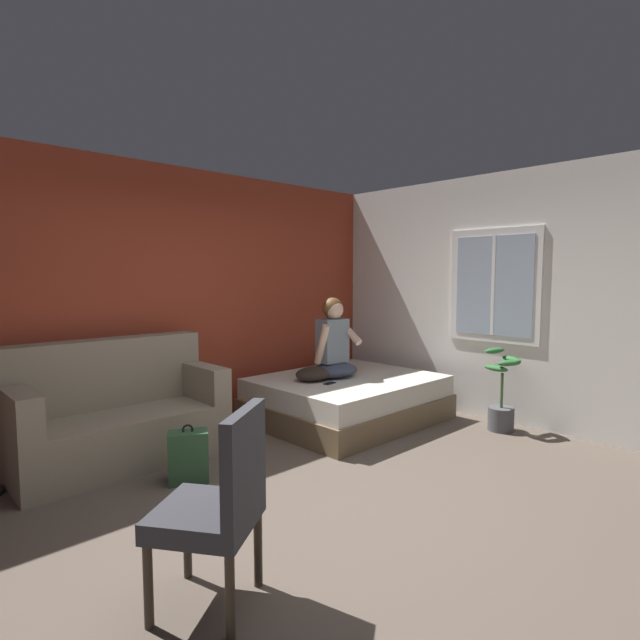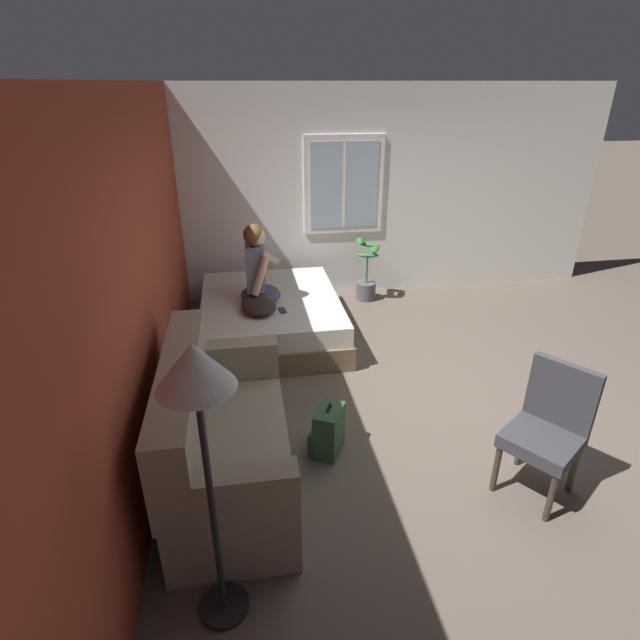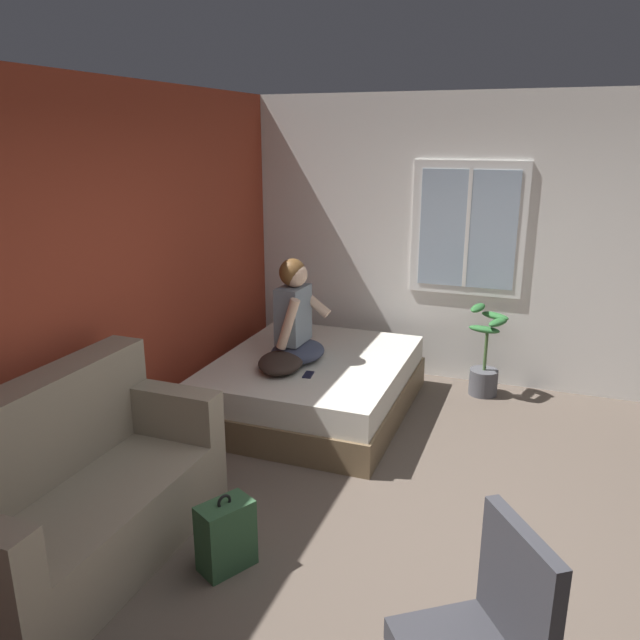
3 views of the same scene
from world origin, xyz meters
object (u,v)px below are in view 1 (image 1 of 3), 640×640
object	(u,v)px
cell_phone	(330,383)
potted_plant	(501,402)
side_chair	(219,501)
bed	(347,399)
backpack	(188,457)
couch	(117,416)
throw_pillow	(314,373)
person_seated	(334,345)

from	to	relation	value
cell_phone	potted_plant	bearing A→B (deg)	-143.05
potted_plant	side_chair	bearing A→B (deg)	-174.19
bed	backpack	distance (m)	2.12
bed	cell_phone	world-z (taller)	cell_phone
couch	throw_pillow	size ratio (longest dim) A/B	3.56
bed	person_seated	size ratio (longest dim) A/B	2.18
person_seated	throw_pillow	world-z (taller)	person_seated
couch	throw_pillow	bearing A→B (deg)	-11.27
throw_pillow	potted_plant	size ratio (longest dim) A/B	0.56
bed	side_chair	size ratio (longest dim) A/B	1.95
couch	backpack	bearing A→B (deg)	-75.25
bed	person_seated	world-z (taller)	person_seated
side_chair	person_seated	xyz separation A→B (m)	(2.64, 1.85, 0.30)
bed	person_seated	bearing A→B (deg)	125.43
backpack	potted_plant	size ratio (longest dim) A/B	0.54
side_chair	person_seated	distance (m)	3.24
bed	potted_plant	world-z (taller)	potted_plant
side_chair	cell_phone	bearing A→B (deg)	34.56
bed	cell_phone	size ratio (longest dim) A/B	13.27
side_chair	throw_pillow	bearing A→B (deg)	38.26
person_seated	cell_phone	size ratio (longest dim) A/B	6.08
bed	backpack	size ratio (longest dim) A/B	4.17
couch	cell_phone	xyz separation A→B (m)	(1.94, -0.64, 0.09)
potted_plant	person_seated	bearing A→B (deg)	122.90
couch	throw_pillow	distance (m)	2.00
bed	backpack	world-z (taller)	bed
cell_phone	potted_plant	size ratio (longest dim) A/B	0.17
person_seated	backpack	bearing A→B (deg)	-168.52
cell_phone	person_seated	bearing A→B (deg)	-59.85
backpack	potted_plant	distance (m)	3.16
bed	throw_pillow	size ratio (longest dim) A/B	3.98
couch	person_seated	size ratio (longest dim) A/B	1.95
person_seated	throw_pillow	distance (m)	0.40
potted_plant	bed	bearing A→B (deg)	122.66
person_seated	backpack	size ratio (longest dim) A/B	1.91
bed	side_chair	bearing A→B (deg)	-147.73
person_seated	potted_plant	size ratio (longest dim) A/B	1.03
couch	potted_plant	xyz separation A→B (m)	(3.19, -1.89, -0.09)
side_chair	potted_plant	world-z (taller)	side_chair
bed	side_chair	xyz separation A→B (m)	(-2.73, -1.72, 0.30)
side_chair	couch	bearing A→B (deg)	79.68
throw_pillow	cell_phone	world-z (taller)	throw_pillow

